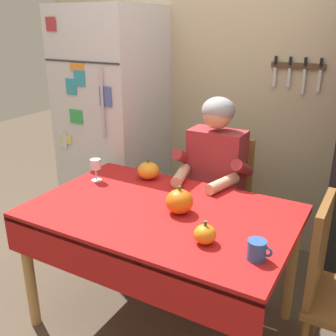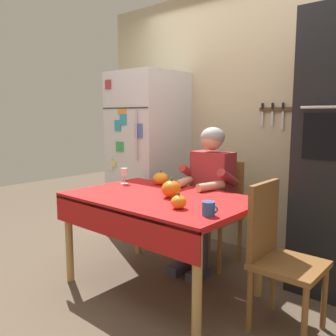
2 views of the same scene
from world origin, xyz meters
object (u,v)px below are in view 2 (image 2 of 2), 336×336
pumpkin_large (179,202)px  pumpkin_medium (161,179)px  dining_table (158,207)px  chair_behind_person (219,207)px  pumpkin_small (171,189)px  wine_glass (124,173)px  chair_right_side (277,250)px  refrigerator (148,156)px  seated_person (208,186)px  coffee_mug (209,209)px

pumpkin_large → pumpkin_medium: (-0.64, 0.53, 0.01)m
dining_table → chair_behind_person: chair_behind_person is taller
dining_table → pumpkin_small: pumpkin_small is taller
chair_behind_person → pumpkin_small: (0.06, -0.76, 0.29)m
wine_glass → pumpkin_large: (0.90, -0.34, -0.06)m
dining_table → chair_right_side: (0.90, 0.12, -0.14)m
refrigerator → dining_table: refrigerator is taller
refrigerator → pumpkin_large: (1.30, -1.06, -0.12)m
chair_right_side → wine_glass: size_ratio=6.52×
dining_table → seated_person: bearing=85.9°
seated_person → pumpkin_large: seated_person is taller
dining_table → pumpkin_large: bearing=-26.9°
dining_table → pumpkin_medium: 0.48m
chair_behind_person → pumpkin_large: 1.05m
wine_glass → pumpkin_small: bearing=-11.3°
dining_table → seated_person: seated_person is taller
dining_table → coffee_mug: size_ratio=12.89×
dining_table → chair_behind_person: (0.04, 0.79, -0.14)m
chair_right_side → pumpkin_medium: 1.25m
dining_table → wine_glass: size_ratio=9.82×
coffee_mug → dining_table: bearing=162.5°
refrigerator → coffee_mug: size_ratio=16.57×
dining_table → pumpkin_medium: pumpkin_medium is taller
dining_table → pumpkin_small: size_ratio=9.31×
wine_glass → pumpkin_small: 0.68m
pumpkin_small → chair_right_side: bearing=6.3°
refrigerator → pumpkin_small: bearing=-38.8°
refrigerator → pumpkin_large: 1.68m
refrigerator → seated_person: size_ratio=1.45×
seated_person → coffee_mug: 0.96m
coffee_mug → pumpkin_small: size_ratio=0.72×
refrigerator → seated_person: (0.99, -0.28, -0.16)m
chair_behind_person → coffee_mug: size_ratio=8.56×
wine_glass → coffee_mug: bearing=-17.1°
seated_person → pumpkin_medium: size_ratio=9.01×
pumpkin_large → pumpkin_small: 0.32m
refrigerator → pumpkin_small: refrigerator is taller
dining_table → pumpkin_large: (0.35, -0.18, 0.13)m
chair_right_side → wine_glass: (-1.46, 0.05, 0.33)m
pumpkin_small → dining_table: bearing=-161.3°
chair_right_side → wine_glass: bearing=178.2°
chair_right_side → pumpkin_large: (-0.56, -0.30, 0.27)m
dining_table → chair_behind_person: size_ratio=1.51×
seated_person → pumpkin_large: (0.30, -0.78, 0.05)m
chair_right_side → pumpkin_small: chair_right_side is taller
seated_person → chair_behind_person: bearing=90.0°
chair_behind_person → pumpkin_small: 0.81m
seated_person → chair_right_side: seated_person is taller
refrigerator → seated_person: refrigerator is taller
refrigerator → wine_glass: (0.39, -0.72, -0.06)m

